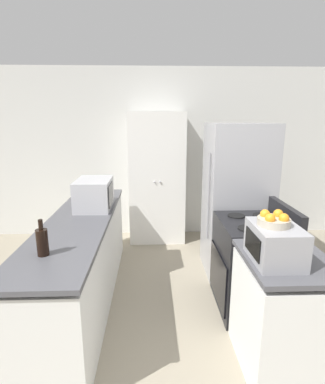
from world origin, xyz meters
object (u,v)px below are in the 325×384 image
wine_bottle (42,242)px  fruit_bowl (274,220)px  microwave (94,194)px  stove (252,264)px  toaster_oven (275,244)px  pantry_cabinet (157,178)px  refrigerator (236,200)px

wine_bottle → fruit_bowl: (1.60, -0.14, 0.19)m
microwave → wine_bottle: microwave is taller
stove → fruit_bowl: 1.08m
toaster_oven → fruit_bowl: fruit_bowl is taller
microwave → fruit_bowl: fruit_bowl is taller
pantry_cabinet → wine_bottle: pantry_cabinet is taller
refrigerator → microwave: size_ratio=3.40×
stove → microwave: size_ratio=1.99×
wine_bottle → toaster_oven: (1.61, -0.15, 0.02)m
toaster_oven → fruit_bowl: bearing=138.7°
stove → fruit_bowl: (-0.16, -0.78, 0.73)m
toaster_oven → fruit_bowl: size_ratio=1.88×
pantry_cabinet → refrigerator: 1.38m
refrigerator → wine_bottle: bearing=-141.8°
pantry_cabinet → microwave: bearing=-119.2°
wine_bottle → toaster_oven: size_ratio=0.66×
refrigerator → wine_bottle: refrigerator is taller
microwave → toaster_oven: (1.46, -1.31, -0.03)m
refrigerator → wine_bottle: size_ratio=6.69×
microwave → pantry_cabinet: bearing=60.8°
pantry_cabinet → wine_bottle: (-0.86, -2.42, 0.03)m
wine_bottle → stove: bearing=20.0°
stove → refrigerator: bearing=87.3°
refrigerator → pantry_cabinet: bearing=132.6°
stove → wine_bottle: (-1.76, -0.64, 0.54)m
stove → refrigerator: 0.89m
refrigerator → fruit_bowl: size_ratio=8.31×
pantry_cabinet → stove: bearing=-63.3°
refrigerator → wine_bottle: (-1.79, -1.41, 0.10)m
pantry_cabinet → refrigerator: bearing=-47.4°
fruit_bowl → pantry_cabinet: bearing=106.1°
refrigerator → toaster_oven: 1.57m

